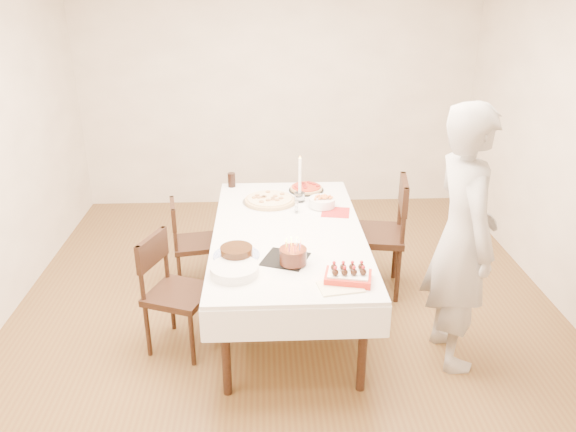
{
  "coord_description": "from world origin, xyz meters",
  "views": [
    {
      "loc": [
        -0.17,
        -3.92,
        2.54
      ],
      "look_at": [
        0.01,
        -0.01,
        0.86
      ],
      "focal_mm": 35.0,
      "sensor_mm": 36.0,
      "label": 1
    }
  ],
  "objects_px": {
    "pizza_white": "(270,200)",
    "birthday_cake": "(293,251)",
    "cola_glass": "(232,180)",
    "person": "(462,239)",
    "layer_cake": "(237,255)",
    "taper_candle": "(300,179)",
    "strawberry_box": "(348,276)",
    "chair_right_savory": "(374,235)",
    "pasta_bowl": "(322,202)",
    "pizza_pepperoni": "(306,188)",
    "chair_left_dessert": "(179,294)",
    "dining_table": "(288,273)",
    "chair_left_savory": "(196,243)"
  },
  "relations": [
    {
      "from": "dining_table",
      "to": "pizza_pepperoni",
      "type": "relative_size",
      "value": 6.79
    },
    {
      "from": "dining_table",
      "to": "strawberry_box",
      "type": "relative_size",
      "value": 7.3
    },
    {
      "from": "person",
      "to": "layer_cake",
      "type": "relative_size",
      "value": 6.63
    },
    {
      "from": "chair_right_savory",
      "to": "chair_left_dessert",
      "type": "xyz_separation_m",
      "value": [
        -1.55,
        -0.78,
        -0.07
      ]
    },
    {
      "from": "pizza_white",
      "to": "strawberry_box",
      "type": "xyz_separation_m",
      "value": [
        0.48,
        -1.37,
        0.01
      ]
    },
    {
      "from": "taper_candle",
      "to": "cola_glass",
      "type": "height_order",
      "value": "taper_candle"
    },
    {
      "from": "person",
      "to": "pizza_white",
      "type": "bearing_deg",
      "value": 43.98
    },
    {
      "from": "chair_right_savory",
      "to": "layer_cake",
      "type": "distance_m",
      "value": 1.46
    },
    {
      "from": "chair_left_savory",
      "to": "cola_glass",
      "type": "bearing_deg",
      "value": -133.03
    },
    {
      "from": "cola_glass",
      "to": "pizza_white",
      "type": "bearing_deg",
      "value": -50.23
    },
    {
      "from": "birthday_cake",
      "to": "strawberry_box",
      "type": "bearing_deg",
      "value": -35.57
    },
    {
      "from": "pizza_white",
      "to": "strawberry_box",
      "type": "relative_size",
      "value": 1.6
    },
    {
      "from": "strawberry_box",
      "to": "chair_left_dessert",
      "type": "bearing_deg",
      "value": 160.77
    },
    {
      "from": "chair_right_savory",
      "to": "layer_cake",
      "type": "relative_size",
      "value": 3.68
    },
    {
      "from": "pizza_pepperoni",
      "to": "dining_table",
      "type": "bearing_deg",
      "value": -103.53
    },
    {
      "from": "taper_candle",
      "to": "cola_glass",
      "type": "distance_m",
      "value": 0.74
    },
    {
      "from": "chair_left_dessert",
      "to": "strawberry_box",
      "type": "height_order",
      "value": "chair_left_dessert"
    },
    {
      "from": "pasta_bowl",
      "to": "strawberry_box",
      "type": "relative_size",
      "value": 0.76
    },
    {
      "from": "chair_left_savory",
      "to": "cola_glass",
      "type": "relative_size",
      "value": 6.17
    },
    {
      "from": "pizza_white",
      "to": "dining_table",
      "type": "bearing_deg",
      "value": -77.05
    },
    {
      "from": "chair_left_savory",
      "to": "strawberry_box",
      "type": "relative_size",
      "value": 2.75
    },
    {
      "from": "birthday_cake",
      "to": "chair_left_dessert",
      "type": "bearing_deg",
      "value": 168.92
    },
    {
      "from": "pizza_pepperoni",
      "to": "strawberry_box",
      "type": "relative_size",
      "value": 1.07
    },
    {
      "from": "pizza_white",
      "to": "pasta_bowl",
      "type": "bearing_deg",
      "value": -15.22
    },
    {
      "from": "pizza_pepperoni",
      "to": "strawberry_box",
      "type": "distance_m",
      "value": 1.66
    },
    {
      "from": "dining_table",
      "to": "person",
      "type": "bearing_deg",
      "value": -27.32
    },
    {
      "from": "dining_table",
      "to": "chair_right_savory",
      "type": "height_order",
      "value": "chair_right_savory"
    },
    {
      "from": "layer_cake",
      "to": "chair_right_savory",
      "type": "bearing_deg",
      "value": 38.39
    },
    {
      "from": "chair_right_savory",
      "to": "pasta_bowl",
      "type": "relative_size",
      "value": 4.62
    },
    {
      "from": "cola_glass",
      "to": "strawberry_box",
      "type": "xyz_separation_m",
      "value": [
        0.82,
        -1.79,
        -0.03
      ]
    },
    {
      "from": "dining_table",
      "to": "chair_left_dessert",
      "type": "distance_m",
      "value": 0.9
    },
    {
      "from": "chair_left_savory",
      "to": "taper_candle",
      "type": "xyz_separation_m",
      "value": [
        0.91,
        0.08,
        0.55
      ]
    },
    {
      "from": "pizza_pepperoni",
      "to": "taper_candle",
      "type": "height_order",
      "value": "taper_candle"
    },
    {
      "from": "person",
      "to": "layer_cake",
      "type": "height_order",
      "value": "person"
    },
    {
      "from": "birthday_cake",
      "to": "strawberry_box",
      "type": "relative_size",
      "value": 0.63
    },
    {
      "from": "pizza_pepperoni",
      "to": "layer_cake",
      "type": "height_order",
      "value": "layer_cake"
    },
    {
      "from": "birthday_cake",
      "to": "dining_table",
      "type": "bearing_deg",
      "value": 90.93
    },
    {
      "from": "chair_right_savory",
      "to": "person",
      "type": "xyz_separation_m",
      "value": [
        0.38,
        -0.97,
        0.41
      ]
    },
    {
      "from": "person",
      "to": "layer_cake",
      "type": "distance_m",
      "value": 1.52
    },
    {
      "from": "chair_right_savory",
      "to": "chair_left_savory",
      "type": "height_order",
      "value": "chair_right_savory"
    },
    {
      "from": "pizza_white",
      "to": "birthday_cake",
      "type": "relative_size",
      "value": 2.54
    },
    {
      "from": "pizza_white",
      "to": "chair_left_savory",
      "type": "bearing_deg",
      "value": -174.72
    },
    {
      "from": "pizza_white",
      "to": "layer_cake",
      "type": "height_order",
      "value": "layer_cake"
    },
    {
      "from": "dining_table",
      "to": "chair_right_savory",
      "type": "relative_size",
      "value": 2.08
    },
    {
      "from": "pasta_bowl",
      "to": "birthday_cake",
      "type": "distance_m",
      "value": 1.06
    },
    {
      "from": "chair_right_savory",
      "to": "cola_glass",
      "type": "xyz_separation_m",
      "value": [
        -1.23,
        0.61,
        0.3
      ]
    },
    {
      "from": "birthday_cake",
      "to": "strawberry_box",
      "type": "height_order",
      "value": "birthday_cake"
    },
    {
      "from": "pasta_bowl",
      "to": "pizza_pepperoni",
      "type": "bearing_deg",
      "value": 104.59
    },
    {
      "from": "person",
      "to": "strawberry_box",
      "type": "relative_size",
      "value": 6.32
    },
    {
      "from": "taper_candle",
      "to": "birthday_cake",
      "type": "bearing_deg",
      "value": -95.85
    }
  ]
}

